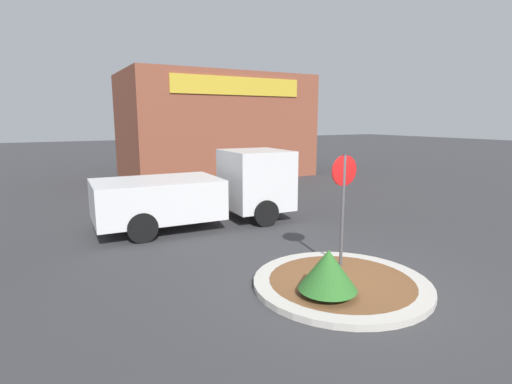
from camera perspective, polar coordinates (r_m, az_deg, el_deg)
ground_plane at (r=8.24m, az=12.05°, el=-13.03°), size 120.00×120.00×0.00m
traffic_island at (r=8.22m, az=12.06°, el=-12.64°), size 3.46×3.46×0.12m
stop_sign at (r=8.56m, az=12.37°, el=-0.04°), size 0.65×0.07×2.53m
island_shrub at (r=7.33m, az=10.26°, el=-10.85°), size 1.06×1.06×0.85m
utility_truck at (r=12.42m, az=-7.36°, el=0.27°), size 6.07×2.54×2.25m
storefront_building at (r=23.55m, az=-5.84°, el=9.37°), size 10.19×6.07×5.71m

